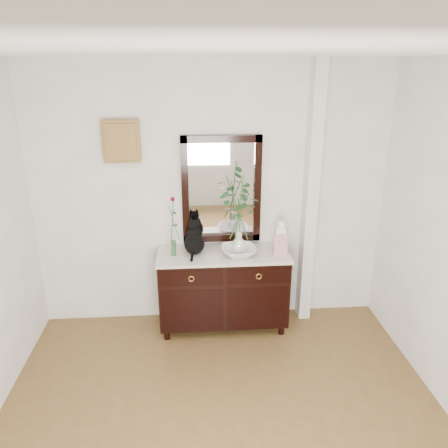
{
  "coord_description": "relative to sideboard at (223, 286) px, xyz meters",
  "views": [
    {
      "loc": [
        -0.2,
        -2.27,
        2.65
      ],
      "look_at": [
        0.1,
        1.63,
        1.2
      ],
      "focal_mm": 35.0,
      "sensor_mm": 36.0,
      "label": 1
    }
  ],
  "objects": [
    {
      "name": "bud_vase_rose",
      "position": [
        -0.49,
        -0.02,
        0.69
      ],
      "size": [
        0.1,
        0.1,
        0.62
      ],
      "primitive_type": null,
      "rotation": [
        0.0,
        0.0,
        -0.35
      ],
      "color": "#2E5E35",
      "rests_on": "sideboard"
    },
    {
      "name": "key_cabinet",
      "position": [
        -0.95,
        0.21,
        1.48
      ],
      "size": [
        0.35,
        0.1,
        0.4
      ],
      "primitive_type": "cube",
      "color": "brown",
      "rests_on": "wall_back"
    },
    {
      "name": "cat",
      "position": [
        -0.29,
        0.04,
        0.54
      ],
      "size": [
        0.25,
        0.3,
        0.33
      ],
      "primitive_type": null,
      "rotation": [
        0.0,
        0.0,
        -0.07
      ],
      "color": "black",
      "rests_on": "sideboard"
    },
    {
      "name": "vase_branches",
      "position": [
        0.15,
        -0.05,
        0.8
      ],
      "size": [
        0.4,
        0.4,
        0.81
      ],
      "primitive_type": null,
      "rotation": [
        0.0,
        0.0,
        0.03
      ],
      "color": "silver",
      "rests_on": "lotus_bowl"
    },
    {
      "name": "wall_mirror",
      "position": [
        -0.0,
        0.24,
        0.97
      ],
      "size": [
        0.8,
        0.06,
        1.1
      ],
      "color": "black",
      "rests_on": "wall_back"
    },
    {
      "name": "wall_back",
      "position": [
        -0.1,
        0.25,
        0.88
      ],
      "size": [
        3.6,
        0.04,
        2.7
      ],
      "primitive_type": "cube",
      "color": "white",
      "rests_on": "ground"
    },
    {
      "name": "sideboard",
      "position": [
        0.0,
        0.0,
        0.0
      ],
      "size": [
        1.33,
        0.52,
        0.82
      ],
      "color": "black",
      "rests_on": "ground"
    },
    {
      "name": "ginger_jar",
      "position": [
        0.57,
        -0.03,
        0.56
      ],
      "size": [
        0.15,
        0.15,
        0.36
      ],
      "primitive_type": null,
      "rotation": [
        0.0,
        0.0,
        -0.12
      ],
      "color": "white",
      "rests_on": "sideboard"
    },
    {
      "name": "lotus_bowl",
      "position": [
        0.15,
        -0.05,
        0.42
      ],
      "size": [
        0.37,
        0.37,
        0.08
      ],
      "primitive_type": "imported",
      "rotation": [
        0.0,
        0.0,
        0.08
      ],
      "color": "white",
      "rests_on": "sideboard"
    },
    {
      "name": "pilaster",
      "position": [
        0.9,
        0.17,
        0.88
      ],
      "size": [
        0.12,
        0.2,
        2.7
      ],
      "primitive_type": "cube",
      "color": "white",
      "rests_on": "ground"
    }
  ]
}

